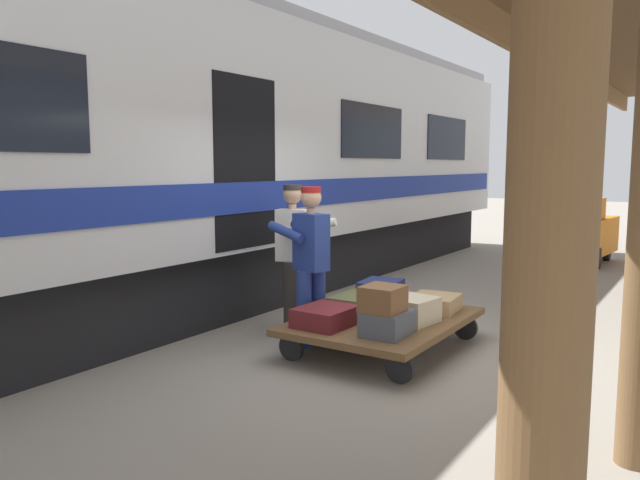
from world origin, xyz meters
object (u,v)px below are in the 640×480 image
object	(u,v)px
luggage_cart	(384,322)
porter_by_door	(294,252)
baggage_tug	(578,231)
suitcase_cream_canvas	(413,310)
train_car	(157,155)
suitcase_tan_vintage	(435,303)
suitcase_maroon_trunk	(327,316)
suitcase_olive_duffel	(356,304)
suitcase_brown_leather	(383,299)
suitcase_slate_roller	(387,323)
suitcase_navy_fabric	(381,292)
porter_in_overalls	(310,260)

from	to	relation	value
luggage_cart	porter_by_door	bearing A→B (deg)	-6.15
baggage_tug	suitcase_cream_canvas	bearing A→B (deg)	88.30
porter_by_door	baggage_tug	world-z (taller)	porter_by_door
train_car	suitcase_tan_vintage	world-z (taller)	train_car
suitcase_maroon_trunk	baggage_tug	world-z (taller)	baggage_tug
suitcase_cream_canvas	suitcase_olive_duffel	bearing A→B (deg)	0.00
suitcase_brown_leather	suitcase_slate_roller	bearing A→B (deg)	-128.89
suitcase_cream_canvas	suitcase_maroon_trunk	bearing A→B (deg)	40.66
luggage_cart	suitcase_navy_fabric	world-z (taller)	suitcase_navy_fabric
train_car	porter_by_door	bearing A→B (deg)	-175.23
luggage_cart	porter_in_overalls	bearing A→B (deg)	21.46
suitcase_olive_duffel	suitcase_maroon_trunk	distance (m)	0.57
train_car	luggage_cart	world-z (taller)	train_car
baggage_tug	porter_in_overalls	bearing A→B (deg)	80.32
suitcase_navy_fabric	porter_in_overalls	size ratio (longest dim) A/B	0.30
suitcase_maroon_trunk	suitcase_brown_leather	xyz separation A→B (m)	(-0.63, 0.04, 0.26)
train_car	porter_by_door	xyz separation A→B (m)	(-2.06, -0.17, -1.14)
suitcase_olive_duffel	porter_by_door	bearing A→B (deg)	-8.38
suitcase_cream_canvas	porter_in_overalls	distance (m)	1.20
train_car	suitcase_cream_canvas	world-z (taller)	train_car
suitcase_maroon_trunk	suitcase_navy_fabric	bearing A→B (deg)	-90.00
porter_by_door	suitcase_navy_fabric	bearing A→B (deg)	-154.13
suitcase_tan_vintage	suitcase_navy_fabric	bearing A→B (deg)	0.00
train_car	porter_in_overalls	size ratio (longest dim) A/B	10.46
suitcase_slate_roller	baggage_tug	bearing A→B (deg)	-91.58
suitcase_tan_vintage	porter_in_overalls	bearing A→B (deg)	38.86
suitcase_maroon_trunk	porter_by_door	distance (m)	1.25
suitcase_navy_fabric	porter_in_overalls	distance (m)	1.05
suitcase_tan_vintage	porter_in_overalls	xyz separation A→B (m)	(1.07, 0.86, 0.50)
suitcase_olive_duffel	suitcase_maroon_trunk	bearing A→B (deg)	90.00
luggage_cart	suitcase_cream_canvas	size ratio (longest dim) A/B	4.63
suitcase_slate_roller	porter_by_door	world-z (taller)	porter_by_door
suitcase_tan_vintage	suitcase_navy_fabric	world-z (taller)	suitcase_navy_fabric
suitcase_slate_roller	suitcase_olive_duffel	distance (m)	0.88
luggage_cart	suitcase_brown_leather	world-z (taller)	suitcase_brown_leather
train_car	suitcase_maroon_trunk	bearing A→B (deg)	169.81
suitcase_cream_canvas	suitcase_navy_fabric	xyz separation A→B (m)	(0.67, -0.57, 0.01)
suitcase_slate_roller	suitcase_brown_leather	size ratio (longest dim) A/B	1.30
suitcase_olive_duffel	suitcase_navy_fabric	bearing A→B (deg)	-90.00
train_car	suitcase_navy_fabric	xyz separation A→B (m)	(-2.97, -0.61, -1.59)
suitcase_cream_canvas	baggage_tug	bearing A→B (deg)	-91.70
train_car	suitcase_olive_duffel	xyz separation A→B (m)	(-2.97, -0.04, -1.62)
luggage_cart	suitcase_maroon_trunk	xyz separation A→B (m)	(0.33, 0.57, 0.14)
suitcase_cream_canvas	luggage_cart	bearing A→B (deg)	-0.00
train_car	porter_in_overalls	bearing A→B (deg)	174.42
porter_by_door	suitcase_slate_roller	bearing A→B (deg)	155.82
suitcase_cream_canvas	porter_in_overalls	size ratio (longest dim) A/B	0.26
train_car	suitcase_slate_roller	size ratio (longest dim) A/B	36.98
suitcase_slate_roller	suitcase_maroon_trunk	world-z (taller)	suitcase_slate_roller
suitcase_slate_roller	porter_by_door	bearing A→B (deg)	-24.18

